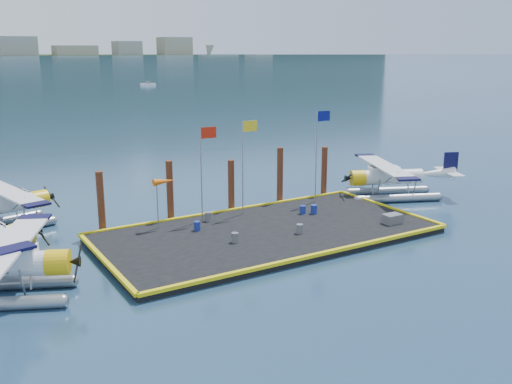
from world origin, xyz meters
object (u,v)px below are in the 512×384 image
at_px(drum_0, 197,226).
at_px(piling_1, 170,193).
at_px(drum_2, 314,209).
at_px(flagpole_yellow, 245,153).
at_px(piling_3, 280,177).
at_px(flagpole_red, 204,159).
at_px(piling_0, 101,204).
at_px(seaplane_c, 4,208).
at_px(seaplane_d, 389,179).
at_px(piling_4, 324,173).
at_px(windsock, 164,182).
at_px(seaplane_a, 2,268).
at_px(drum_3, 235,238).
at_px(drum_5, 208,217).
at_px(flagpole_blue, 319,143).
at_px(piling_2, 231,187).
at_px(drum_4, 303,210).
at_px(crate, 392,219).
at_px(drum_1, 300,229).

distance_m(drum_0, piling_1, 3.57).
height_order(drum_2, flagpole_yellow, flagpole_yellow).
distance_m(drum_2, piling_1, 9.59).
height_order(piling_1, piling_3, piling_3).
distance_m(drum_0, drum_2, 8.29).
xyz_separation_m(flagpole_red, piling_0, (-6.21, 1.60, -2.40)).
xyz_separation_m(seaplane_c, seaplane_d, (26.16, -6.78, 0.09)).
bearing_deg(piling_4, flagpole_yellow, -168.40).
bearing_deg(seaplane_c, windsock, 42.31).
bearing_deg(seaplane_d, seaplane_a, 121.63).
xyz_separation_m(drum_3, drum_5, (0.51, 4.48, 0.01)).
bearing_deg(drum_3, seaplane_a, -177.60).
bearing_deg(piling_3, flagpole_red, -166.75).
bearing_deg(flagpole_blue, flagpole_yellow, 180.00).
height_order(drum_3, piling_4, piling_4).
bearing_deg(piling_3, flagpole_blue, -36.07).
xyz_separation_m(flagpole_blue, piling_2, (-6.20, 1.60, -2.79)).
xyz_separation_m(drum_4, flagpole_yellow, (-3.26, 2.01, 3.84)).
height_order(seaplane_d, crate, seaplane_d).
height_order(flagpole_yellow, flagpole_blue, flagpole_blue).
bearing_deg(flagpole_yellow, drum_4, -31.69).
bearing_deg(drum_0, drum_3, -73.78).
bearing_deg(drum_3, flagpole_red, 84.58).
xyz_separation_m(drum_3, flagpole_yellow, (3.45, 4.76, 3.83)).
bearing_deg(seaplane_c, seaplane_d, 62.62).
xyz_separation_m(drum_3, piling_0, (-5.75, 6.36, 1.31)).
distance_m(drum_4, crate, 5.91).
xyz_separation_m(seaplane_c, drum_4, (17.41, -7.87, -0.75)).
xyz_separation_m(seaplane_d, piling_4, (-4.21, 2.52, 0.49)).
xyz_separation_m(drum_0, drum_1, (5.01, -3.68, 0.00)).
height_order(seaplane_d, drum_3, seaplane_d).
height_order(seaplane_c, drum_4, seaplane_c).
height_order(flagpole_red, piling_0, flagpole_red).
bearing_deg(piling_0, crate, -27.26).
bearing_deg(piling_4, piling_2, 180.00).
relative_size(drum_3, piling_0, 0.14).
bearing_deg(seaplane_a, seaplane_d, 123.26).
bearing_deg(piling_1, seaplane_c, 155.72).
bearing_deg(crate, piling_2, 130.52).
xyz_separation_m(drum_0, drum_5, (1.42, 1.37, 0.01)).
distance_m(drum_0, drum_1, 6.22).
xyz_separation_m(seaplane_a, piling_0, (6.54, 6.88, 0.47)).
relative_size(drum_2, piling_0, 0.15).
bearing_deg(piling_3, windsock, -170.47).
bearing_deg(flagpole_red, piling_1, 136.85).
height_order(drum_4, piling_3, piling_3).
height_order(windsock, piling_1, piling_1).
xyz_separation_m(drum_1, piling_4, (7.14, 6.93, 1.32)).
xyz_separation_m(flagpole_blue, piling_3, (-2.20, 1.60, -2.54)).
bearing_deg(seaplane_a, piling_4, 130.63).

